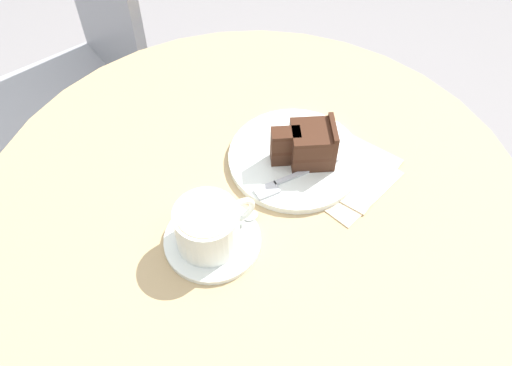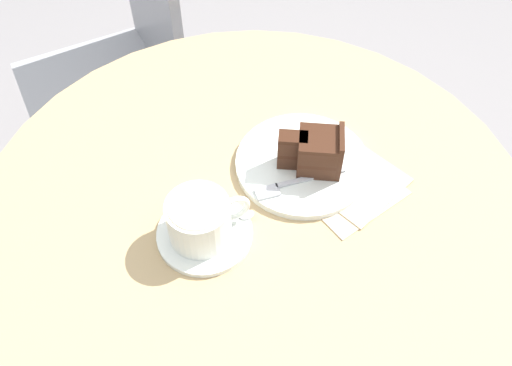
{
  "view_description": "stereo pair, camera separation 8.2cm",
  "coord_description": "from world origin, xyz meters",
  "px_view_note": "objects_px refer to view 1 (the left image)",
  "views": [
    {
      "loc": [
        -0.26,
        -0.42,
        1.4
      ],
      "look_at": [
        0.01,
        0.0,
        0.76
      ],
      "focal_mm": 38.0,
      "sensor_mm": 36.0,
      "label": 1
    },
    {
      "loc": [
        -0.19,
        -0.46,
        1.4
      ],
      "look_at": [
        0.01,
        0.0,
        0.76
      ],
      "focal_mm": 38.0,
      "sensor_mm": 36.0,
      "label": 2
    }
  ],
  "objects_px": {
    "fork": "(288,181)",
    "teaspoon": "(231,215)",
    "saucer": "(212,240)",
    "napkin": "(344,171)",
    "cafe_chair": "(84,66)",
    "cake_plate": "(295,158)",
    "cake_slice": "(309,145)",
    "coffee_cup": "(208,226)"
  },
  "relations": [
    {
      "from": "saucer",
      "to": "teaspoon",
      "type": "xyz_separation_m",
      "value": [
        0.04,
        0.02,
        0.01
      ]
    },
    {
      "from": "cafe_chair",
      "to": "saucer",
      "type": "bearing_deg",
      "value": -6.79
    },
    {
      "from": "napkin",
      "to": "saucer",
      "type": "bearing_deg",
      "value": -179.04
    },
    {
      "from": "fork",
      "to": "napkin",
      "type": "distance_m",
      "value": 0.1
    },
    {
      "from": "cake_plate",
      "to": "cake_slice",
      "type": "xyz_separation_m",
      "value": [
        0.01,
        -0.02,
        0.04
      ]
    },
    {
      "from": "teaspoon",
      "to": "napkin",
      "type": "height_order",
      "value": "teaspoon"
    },
    {
      "from": "cake_plate",
      "to": "fork",
      "type": "height_order",
      "value": "fork"
    },
    {
      "from": "fork",
      "to": "cafe_chair",
      "type": "bearing_deg",
      "value": -74.22
    },
    {
      "from": "fork",
      "to": "napkin",
      "type": "bearing_deg",
      "value": 171.72
    },
    {
      "from": "saucer",
      "to": "coffee_cup",
      "type": "bearing_deg",
      "value": -173.29
    },
    {
      "from": "cake_plate",
      "to": "cake_slice",
      "type": "distance_m",
      "value": 0.04
    },
    {
      "from": "cake_slice",
      "to": "cake_plate",
      "type": "bearing_deg",
      "value": 130.41
    },
    {
      "from": "saucer",
      "to": "napkin",
      "type": "xyz_separation_m",
      "value": [
        0.25,
        0.0,
        -0.0
      ]
    },
    {
      "from": "cake_slice",
      "to": "fork",
      "type": "bearing_deg",
      "value": -155.77
    },
    {
      "from": "saucer",
      "to": "fork",
      "type": "xyz_separation_m",
      "value": [
        0.15,
        0.03,
        0.01
      ]
    },
    {
      "from": "teaspoon",
      "to": "cake_plate",
      "type": "xyz_separation_m",
      "value": [
        0.15,
        0.05,
        -0.01
      ]
    },
    {
      "from": "cake_slice",
      "to": "napkin",
      "type": "bearing_deg",
      "value": -49.41
    },
    {
      "from": "saucer",
      "to": "cake_slice",
      "type": "xyz_separation_m",
      "value": [
        0.21,
        0.05,
        0.04
      ]
    },
    {
      "from": "cafe_chair",
      "to": "cake_plate",
      "type": "bearing_deg",
      "value": 9.39
    },
    {
      "from": "napkin",
      "to": "cake_plate",
      "type": "bearing_deg",
      "value": 130.55
    },
    {
      "from": "napkin",
      "to": "cake_slice",
      "type": "bearing_deg",
      "value": 130.59
    },
    {
      "from": "napkin",
      "to": "fork",
      "type": "bearing_deg",
      "value": 166.27
    },
    {
      "from": "coffee_cup",
      "to": "teaspoon",
      "type": "height_order",
      "value": "coffee_cup"
    },
    {
      "from": "teaspoon",
      "to": "saucer",
      "type": "bearing_deg",
      "value": -120.53
    },
    {
      "from": "fork",
      "to": "teaspoon",
      "type": "bearing_deg",
      "value": 8.98
    },
    {
      "from": "coffee_cup",
      "to": "cake_plate",
      "type": "relative_size",
      "value": 0.57
    },
    {
      "from": "coffee_cup",
      "to": "cafe_chair",
      "type": "distance_m",
      "value": 0.77
    },
    {
      "from": "cake_plate",
      "to": "cafe_chair",
      "type": "distance_m",
      "value": 0.71
    },
    {
      "from": "saucer",
      "to": "cafe_chair",
      "type": "bearing_deg",
      "value": 88.14
    },
    {
      "from": "coffee_cup",
      "to": "teaspoon",
      "type": "relative_size",
      "value": 1.29
    },
    {
      "from": "fork",
      "to": "cafe_chair",
      "type": "height_order",
      "value": "cafe_chair"
    },
    {
      "from": "napkin",
      "to": "cafe_chair",
      "type": "distance_m",
      "value": 0.78
    },
    {
      "from": "fork",
      "to": "cake_slice",
      "type": "bearing_deg",
      "value": -150.32
    },
    {
      "from": "teaspoon",
      "to": "cake_plate",
      "type": "relative_size",
      "value": 0.44
    },
    {
      "from": "coffee_cup",
      "to": "fork",
      "type": "distance_m",
      "value": 0.16
    },
    {
      "from": "coffee_cup",
      "to": "cake_plate",
      "type": "xyz_separation_m",
      "value": [
        0.2,
        0.07,
        -0.04
      ]
    },
    {
      "from": "fork",
      "to": "cafe_chair",
      "type": "distance_m",
      "value": 0.74
    },
    {
      "from": "cake_plate",
      "to": "fork",
      "type": "xyz_separation_m",
      "value": [
        -0.04,
        -0.04,
        0.01
      ]
    },
    {
      "from": "coffee_cup",
      "to": "fork",
      "type": "bearing_deg",
      "value": 10.11
    },
    {
      "from": "teaspoon",
      "to": "cake_slice",
      "type": "distance_m",
      "value": 0.17
    },
    {
      "from": "fork",
      "to": "napkin",
      "type": "height_order",
      "value": "fork"
    },
    {
      "from": "saucer",
      "to": "cake_slice",
      "type": "relative_size",
      "value": 1.31
    }
  ]
}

